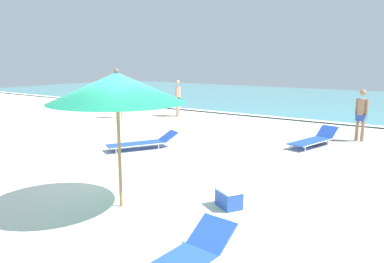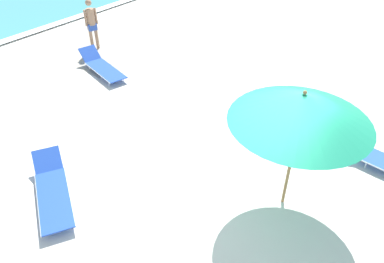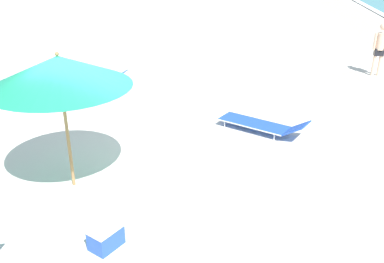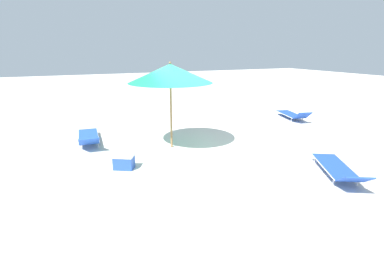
# 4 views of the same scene
# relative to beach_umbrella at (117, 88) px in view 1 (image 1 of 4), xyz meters

# --- Properties ---
(ground_plane) EXTENTS (60.00, 60.00, 0.16)m
(ground_plane) POSITION_rel_beach_umbrella_xyz_m (-0.69, 0.64, -2.32)
(ground_plane) COLOR silver
(ocean_water) EXTENTS (60.00, 18.95, 0.07)m
(ocean_water) POSITION_rel_beach_umbrella_xyz_m (-0.69, 21.21, -2.21)
(ocean_water) COLOR teal
(ocean_water) RESTS_ON ground_plane
(beach_umbrella) EXTENTS (2.48, 2.48, 2.58)m
(beach_umbrella) POSITION_rel_beach_umbrella_xyz_m (0.00, 0.00, 0.00)
(beach_umbrella) COLOR #9E7547
(beach_umbrella) RESTS_ON ground_plane
(sun_lounger_beside_umbrella) EXTENTS (1.08, 2.24, 0.54)m
(sun_lounger_beside_umbrella) POSITION_rel_beach_umbrella_xyz_m (1.43, 7.17, -2.03)
(sun_lounger_beside_umbrella) COLOR blue
(sun_lounger_beside_umbrella) RESTS_ON ground_plane
(sun_lounger_near_water_left) EXTENTS (1.60, 2.21, 0.48)m
(sun_lounger_near_water_left) POSITION_rel_beach_umbrella_xyz_m (-2.82, 3.71, -2.04)
(sun_lounger_near_water_left) COLOR blue
(sun_lounger_near_water_left) RESTS_ON ground_plane
(beachgoer_wading_adult) EXTENTS (0.43, 0.27, 1.76)m
(beachgoer_wading_adult) POSITION_rel_beach_umbrella_xyz_m (2.49, 8.80, -1.24)
(beachgoer_wading_adult) COLOR #A37A5B
(beachgoer_wading_adult) RESTS_ON ground_plane
(beachgoer_shoreline_child) EXTENTS (0.27, 0.45, 1.76)m
(beachgoer_shoreline_child) POSITION_rel_beach_umbrella_xyz_m (-7.93, 7.80, -1.24)
(beachgoer_shoreline_child) COLOR beige
(beachgoer_shoreline_child) RESTS_ON ground_plane
(beachgoer_strolling_adult) EXTENTS (0.28, 0.42, 1.76)m
(beachgoer_strolling_adult) POSITION_rel_beach_umbrella_xyz_m (-6.04, 9.83, -1.24)
(beachgoer_strolling_adult) COLOR tan
(beachgoer_strolling_adult) RESTS_ON ground_plane
(cooler_box) EXTENTS (0.61, 0.56, 0.37)m
(cooler_box) POSITION_rel_beach_umbrella_xyz_m (1.70, 1.13, -2.05)
(cooler_box) COLOR blue
(cooler_box) RESTS_ON ground_plane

